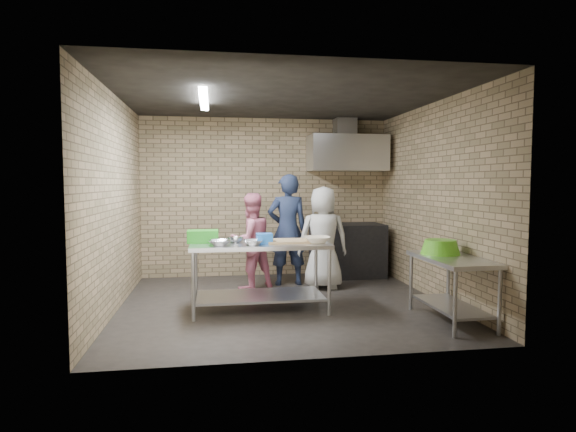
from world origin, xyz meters
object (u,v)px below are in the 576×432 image
at_px(woman_white, 323,238).
at_px(blue_tub, 264,238).
at_px(woman_pink, 251,241).
at_px(green_basin, 440,247).
at_px(man_navy, 288,230).
at_px(prep_table, 260,276).
at_px(side_counter, 451,289).
at_px(green_crate, 203,236).
at_px(stove, 347,250).
at_px(bottle_red, 347,158).

bearing_deg(woman_white, blue_tub, 52.91).
xyz_separation_m(blue_tub, woman_pink, (-0.07, 1.32, -0.19)).
distance_m(green_basin, woman_pink, 2.80).
xyz_separation_m(blue_tub, man_navy, (0.52, 1.52, -0.05)).
relative_size(prep_table, side_counter, 1.42).
xyz_separation_m(prep_table, woman_pink, (-0.02, 1.22, 0.30)).
xyz_separation_m(prep_table, green_crate, (-0.70, 0.12, 0.50)).
relative_size(stove, bottle_red, 6.67).
relative_size(stove, woman_white, 0.78).
bearing_deg(man_navy, blue_tub, 69.92).
height_order(blue_tub, woman_pink, woman_pink).
bearing_deg(stove, woman_pink, -158.05).
xyz_separation_m(green_crate, woman_white, (1.76, 0.95, -0.16)).
bearing_deg(green_basin, green_crate, 165.75).
height_order(stove, man_navy, man_navy).
bearing_deg(woman_pink, bottle_red, -177.12).
bearing_deg(green_basin, side_counter, -85.43).
bearing_deg(woman_pink, blue_tub, 68.00).
bearing_deg(stove, man_navy, -156.33).
bearing_deg(green_crate, bottle_red, 39.81).
xyz_separation_m(side_counter, man_navy, (-1.56, 2.26, 0.49)).
xyz_separation_m(stove, woman_pink, (-1.70, -0.68, 0.27)).
distance_m(green_crate, blue_tub, 0.78).
bearing_deg(man_navy, woman_pink, 17.57).
bearing_deg(side_counter, bottle_red, 97.62).
distance_m(green_basin, man_navy, 2.53).
bearing_deg(green_crate, stove, 36.88).
relative_size(stove, blue_tub, 6.32).
xyz_separation_m(side_counter, stove, (-0.45, 2.75, 0.08)).
relative_size(prep_table, blue_tub, 9.00).
height_order(prep_table, man_navy, man_navy).
bearing_deg(stove, bottle_red, 78.23).
bearing_deg(man_navy, side_counter, 123.45).
bearing_deg(stove, green_crate, -143.12).
xyz_separation_m(green_crate, man_navy, (1.27, 1.30, -0.06)).
bearing_deg(man_navy, bottle_red, -148.97).
distance_m(stove, woman_white, 1.09).
xyz_separation_m(green_basin, woman_white, (-1.05, 1.67, -0.06)).
bearing_deg(blue_tub, woman_white, 49.14).
distance_m(blue_tub, man_navy, 1.61).
bearing_deg(stove, woman_white, -126.50).
bearing_deg(green_crate, side_counter, -18.80).
distance_m(green_crate, woman_pink, 1.31).
height_order(stove, green_crate, green_crate).
distance_m(prep_table, blue_tub, 0.50).
distance_m(bottle_red, woman_white, 1.78).
bearing_deg(woman_white, green_crate, 32.14).
height_order(side_counter, blue_tub, blue_tub).
bearing_deg(woman_pink, prep_table, 65.90).
distance_m(prep_table, woman_white, 1.55).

